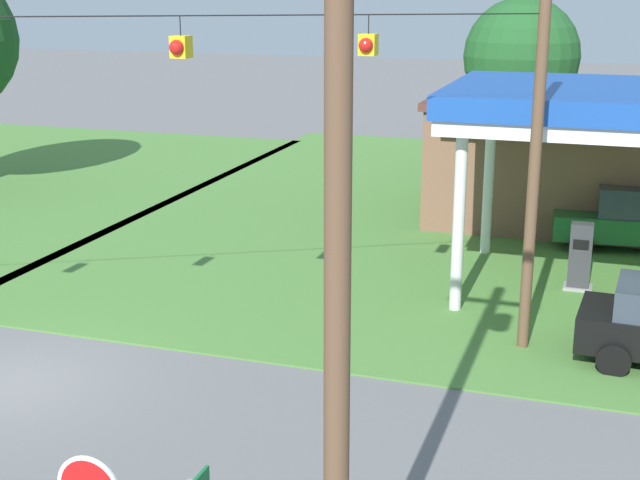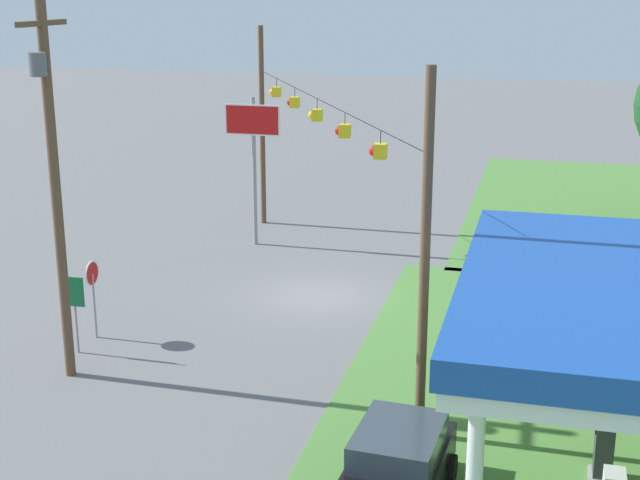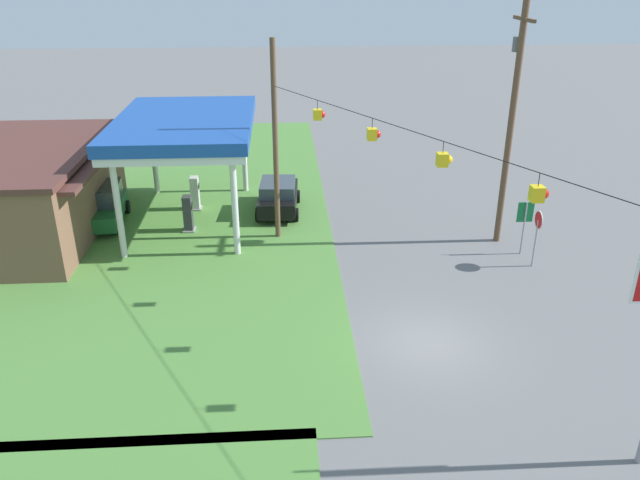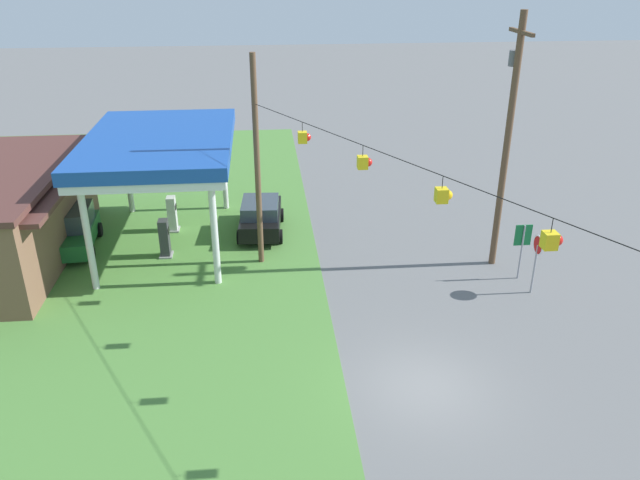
{
  "view_description": "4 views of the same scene",
  "coord_description": "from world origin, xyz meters",
  "px_view_note": "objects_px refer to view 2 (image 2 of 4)",
  "views": [
    {
      "loc": [
        10.69,
        -13.23,
        7.52
      ],
      "look_at": [
        5.68,
        1.84,
        2.95
      ],
      "focal_mm": 50.0,
      "sensor_mm": 36.0,
      "label": 1
    },
    {
      "loc": [
        28.82,
        7.6,
        10.57
      ],
      "look_at": [
        2.68,
        0.8,
        2.87
      ],
      "focal_mm": 50.0,
      "sensor_mm": 36.0,
      "label": 2
    },
    {
      "loc": [
        -17.52,
        4.75,
        11.79
      ],
      "look_at": [
        4.19,
        3.36,
        2.03
      ],
      "focal_mm": 35.0,
      "sensor_mm": 36.0,
      "label": 3
    },
    {
      "loc": [
        -15.39,
        4.78,
        12.39
      ],
      "look_at": [
        4.51,
        2.86,
        3.14
      ],
      "focal_mm": 35.0,
      "sensor_mm": 36.0,
      "label": 4
    }
  ],
  "objects_px": {
    "fuel_pump_near": "(604,444)",
    "car_at_pumps_front": "(396,468)",
    "gas_station_canopy": "(625,303)",
    "route_sign": "(74,299)",
    "stop_sign_roadside": "(93,282)",
    "utility_pole_main": "(53,172)",
    "stop_sign_overhead": "(253,139)"
  },
  "relations": [
    {
      "from": "gas_station_canopy",
      "to": "route_sign",
      "type": "xyz_separation_m",
      "value": [
        -4.85,
        -14.88,
        -2.95
      ]
    },
    {
      "from": "car_at_pumps_front",
      "to": "route_sign",
      "type": "distance_m",
      "value": 12.05
    },
    {
      "from": "fuel_pump_near",
      "to": "stop_sign_roadside",
      "type": "distance_m",
      "value": 15.69
    },
    {
      "from": "stop_sign_roadside",
      "to": "stop_sign_overhead",
      "type": "height_order",
      "value": "stop_sign_overhead"
    },
    {
      "from": "fuel_pump_near",
      "to": "car_at_pumps_front",
      "type": "height_order",
      "value": "fuel_pump_near"
    },
    {
      "from": "car_at_pumps_front",
      "to": "stop_sign_overhead",
      "type": "height_order",
      "value": "stop_sign_overhead"
    },
    {
      "from": "stop_sign_overhead",
      "to": "car_at_pumps_front",
      "type": "bearing_deg",
      "value": 26.98
    },
    {
      "from": "route_sign",
      "to": "stop_sign_overhead",
      "type": "bearing_deg",
      "value": 173.5
    },
    {
      "from": "gas_station_canopy",
      "to": "stop_sign_roadside",
      "type": "relative_size",
      "value": 3.87
    },
    {
      "from": "fuel_pump_near",
      "to": "car_at_pumps_front",
      "type": "relative_size",
      "value": 0.41
    },
    {
      "from": "utility_pole_main",
      "to": "gas_station_canopy",
      "type": "bearing_deg",
      "value": 76.72
    },
    {
      "from": "stop_sign_roadside",
      "to": "utility_pole_main",
      "type": "xyz_separation_m",
      "value": [
        2.74,
        0.64,
        4.02
      ]
    },
    {
      "from": "stop_sign_roadside",
      "to": "route_sign",
      "type": "xyz_separation_m",
      "value": [
        1.26,
        0.06,
        -0.1
      ]
    },
    {
      "from": "fuel_pump_near",
      "to": "route_sign",
      "type": "bearing_deg",
      "value": -103.0
    },
    {
      "from": "fuel_pump_near",
      "to": "route_sign",
      "type": "distance_m",
      "value": 15.29
    },
    {
      "from": "stop_sign_roadside",
      "to": "stop_sign_overhead",
      "type": "xyz_separation_m",
      "value": [
        -11.15,
        1.48,
        2.71
      ]
    },
    {
      "from": "fuel_pump_near",
      "to": "utility_pole_main",
      "type": "bearing_deg",
      "value": -97.79
    },
    {
      "from": "stop_sign_roadside",
      "to": "utility_pole_main",
      "type": "distance_m",
      "value": 4.91
    },
    {
      "from": "car_at_pumps_front",
      "to": "utility_pole_main",
      "type": "bearing_deg",
      "value": -109.11
    },
    {
      "from": "car_at_pumps_front",
      "to": "gas_station_canopy",
      "type": "bearing_deg",
      "value": 104.14
    },
    {
      "from": "fuel_pump_near",
      "to": "stop_sign_overhead",
      "type": "bearing_deg",
      "value": -139.65
    },
    {
      "from": "stop_sign_overhead",
      "to": "route_sign",
      "type": "xyz_separation_m",
      "value": [
        12.41,
        -1.42,
        -2.81
      ]
    },
    {
      "from": "stop_sign_overhead",
      "to": "utility_pole_main",
      "type": "relative_size",
      "value": 0.6
    },
    {
      "from": "utility_pole_main",
      "to": "car_at_pumps_front",
      "type": "bearing_deg",
      "value": 67.4
    },
    {
      "from": "stop_sign_roadside",
      "to": "route_sign",
      "type": "height_order",
      "value": "stop_sign_roadside"
    },
    {
      "from": "stop_sign_overhead",
      "to": "route_sign",
      "type": "height_order",
      "value": "stop_sign_overhead"
    },
    {
      "from": "car_at_pumps_front",
      "to": "utility_pole_main",
      "type": "distance_m",
      "value": 11.94
    },
    {
      "from": "utility_pole_main",
      "to": "fuel_pump_near",
      "type": "bearing_deg",
      "value": 82.21
    },
    {
      "from": "fuel_pump_near",
      "to": "car_at_pumps_front",
      "type": "bearing_deg",
      "value": -62.51
    },
    {
      "from": "gas_station_canopy",
      "to": "stop_sign_roadside",
      "type": "distance_m",
      "value": 16.39
    },
    {
      "from": "fuel_pump_near",
      "to": "gas_station_canopy",
      "type": "bearing_deg",
      "value": 0.06
    },
    {
      "from": "gas_station_canopy",
      "to": "car_at_pumps_front",
      "type": "distance_m",
      "value": 5.75
    }
  ]
}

